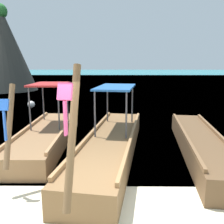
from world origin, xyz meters
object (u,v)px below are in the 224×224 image
at_px(longtail_boat_green_ribbon, 200,144).
at_px(karst_rock, 1,50).
at_px(longtail_boat_blue_ribbon, 47,136).
at_px(longtail_boat_pink_ribbon, 111,144).
at_px(mooring_buoy_far, 31,105).

xyz_separation_m(longtail_boat_green_ribbon, karst_rock, (-14.48, 18.85, 3.91)).
relative_size(longtail_boat_blue_ribbon, longtail_boat_pink_ribbon, 0.81).
xyz_separation_m(longtail_boat_pink_ribbon, mooring_buoy_far, (-5.22, 8.23, -0.14)).
bearing_deg(longtail_boat_pink_ribbon, longtail_boat_blue_ribbon, 157.35).
distance_m(longtail_boat_blue_ribbon, longtail_boat_pink_ribbon, 2.42).
bearing_deg(longtail_boat_green_ribbon, longtail_boat_blue_ribbon, 171.03).
bearing_deg(longtail_boat_blue_ribbon, longtail_boat_pink_ribbon, -22.65).
xyz_separation_m(karst_rock, mooring_buoy_far, (6.51, -10.77, -4.00)).
height_order(longtail_boat_green_ribbon, mooring_buoy_far, longtail_boat_green_ribbon).
bearing_deg(karst_rock, longtail_boat_pink_ribbon, -58.31).
bearing_deg(longtail_boat_blue_ribbon, karst_rock, 117.73).
height_order(longtail_boat_pink_ribbon, longtail_boat_green_ribbon, longtail_boat_pink_ribbon).
distance_m(longtail_boat_blue_ribbon, karst_rock, 20.77).
relative_size(karst_rock, mooring_buoy_far, 19.11).
bearing_deg(mooring_buoy_far, longtail_boat_green_ribbon, -45.39).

